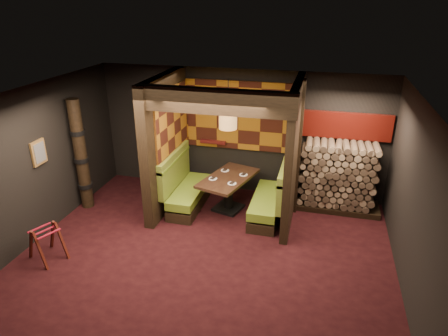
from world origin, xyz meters
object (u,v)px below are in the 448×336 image
booth_bench_right (272,199)px  totem_column (81,156)px  luggage_rack (46,241)px  firewood_stack (341,177)px  pendant_lamp (228,118)px  dining_table (228,187)px  booth_bench_left (185,189)px

booth_bench_right → totem_column: totem_column is taller
luggage_rack → firewood_stack: 5.87m
pendant_lamp → luggage_rack: bearing=-137.4°
pendant_lamp → dining_table: bearing=90.0°
booth_bench_left → totem_column: size_ratio=0.67×
booth_bench_right → firewood_stack: bearing=27.3°
luggage_rack → firewood_stack: (4.95, 3.12, 0.41)m
booth_bench_left → dining_table: 0.96m
luggage_rack → firewood_stack: firewood_stack is taller
dining_table → firewood_stack: (2.30, 0.63, 0.22)m
pendant_lamp → firewood_stack: bearing=16.5°
pendant_lamp → firewood_stack: pendant_lamp is taller
luggage_rack → pendant_lamp: bearing=42.6°
booth_bench_right → dining_table: (-0.94, 0.07, 0.13)m
firewood_stack → pendant_lamp: bearing=-163.5°
booth_bench_right → totem_column: 4.10m
booth_bench_left → firewood_stack: 3.34m
dining_table → booth_bench_right: bearing=-4.1°
booth_bench_right → pendant_lamp: size_ratio=1.60×
booth_bench_left → firewood_stack: (3.25, 0.70, 0.35)m
booth_bench_left → totem_column: totem_column is taller
dining_table → totem_column: totem_column is taller
booth_bench_right → luggage_rack: bearing=-146.0°
booth_bench_right → luggage_rack: (-3.60, -2.42, -0.06)m
firewood_stack → booth_bench_right: bearing=-152.7°
dining_table → firewood_stack: 2.39m
booth_bench_left → pendant_lamp: size_ratio=1.60×
booth_bench_left → pendant_lamp: (0.95, 0.02, 1.67)m
pendant_lamp → booth_bench_right: bearing=-1.1°
firewood_stack → booth_bench_left: bearing=-167.8°
booth_bench_left → totem_column: bearing=-165.2°
booth_bench_right → pendant_lamp: (-0.94, 0.02, 1.67)m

